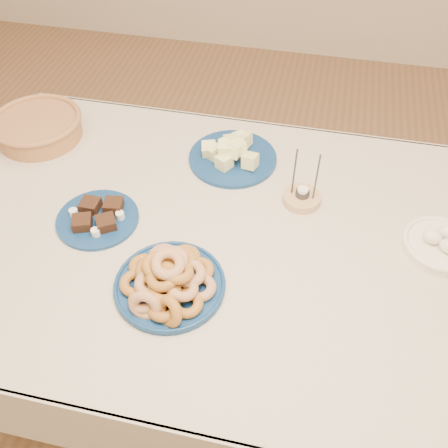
% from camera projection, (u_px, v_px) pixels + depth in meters
% --- Properties ---
extents(ground, '(5.00, 5.00, 0.00)m').
position_uv_depth(ground, '(227.00, 363.00, 1.94)').
color(ground, brown).
rests_on(ground, ground).
extents(dining_table, '(1.71, 1.11, 0.75)m').
position_uv_depth(dining_table, '(228.00, 259.00, 1.47)').
color(dining_table, brown).
rests_on(dining_table, ground).
extents(donut_platter, '(0.33, 0.33, 0.13)m').
position_uv_depth(donut_platter, '(169.00, 281.00, 1.25)').
color(donut_platter, navy).
rests_on(donut_platter, dining_table).
extents(melon_plate, '(0.35, 0.35, 0.10)m').
position_uv_depth(melon_plate, '(232.00, 154.00, 1.60)').
color(melon_plate, navy).
rests_on(melon_plate, dining_table).
extents(brownie_plate, '(0.30, 0.30, 0.04)m').
position_uv_depth(brownie_plate, '(98.00, 217.00, 1.43)').
color(brownie_plate, navy).
rests_on(brownie_plate, dining_table).
extents(wicker_basket, '(0.31, 0.31, 0.08)m').
position_uv_depth(wicker_basket, '(38.00, 126.00, 1.67)').
color(wicker_basket, '#8D5E38').
rests_on(wicker_basket, dining_table).
extents(candle_holder, '(0.13, 0.13, 0.19)m').
position_uv_depth(candle_holder, '(302.00, 197.00, 1.47)').
color(candle_holder, tan).
rests_on(candle_holder, dining_table).
extents(egg_bowl, '(0.26, 0.26, 0.07)m').
position_uv_depth(egg_bowl, '(440.00, 244.00, 1.35)').
color(egg_bowl, white).
rests_on(egg_bowl, dining_table).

